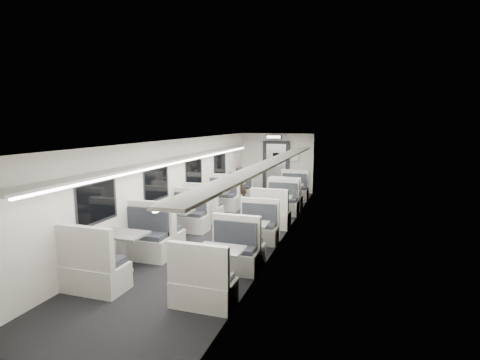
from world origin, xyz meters
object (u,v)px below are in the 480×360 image
Objects in this scene: exit_sign at (274,137)px; booth_left_d at (123,252)px; booth_right_d at (220,267)px; passenger at (240,186)px; booth_right_c at (250,237)px; booth_left_c at (175,224)px; booth_left_a at (233,193)px; booth_left_b at (213,203)px; vestibule_door at (276,167)px; booth_right_a at (290,194)px; booth_right_b at (277,208)px.

booth_left_d is at bearing -96.63° from exit_sign.
passenger is (-1.62, 6.17, 0.34)m from booth_right_d.
booth_left_d is 1.14× the size of booth_right_c.
booth_left_c is 1.08× the size of booth_right_c.
booth_left_a is 0.93× the size of booth_left_b.
passenger is (0.38, -0.40, 0.34)m from booth_left_a.
vestibule_door is (-1.00, 9.12, 0.68)m from booth_right_d.
booth_right_d is at bearing -83.39° from exit_sign.
booth_left_a is 2.03m from booth_right_a.
booth_left_c is at bearing -98.19° from vestibule_door.
exit_sign reaches higher than booth_right_a.
booth_right_c is 0.97× the size of booth_right_d.
vestibule_door reaches higher than booth_right_b.
exit_sign is (1.00, 2.07, 1.92)m from booth_left_a.
booth_left_d is at bearing -96.27° from vestibule_door.
booth_right_a is at bearing 90.00° from booth_right_d.
booth_right_b is 1.06× the size of booth_right_c.
booth_right_a is at bearing 73.83° from booth_left_d.
booth_left_b is 1.05× the size of booth_right_b.
exit_sign is at bearing 120.27° from booth_right_a.
passenger reaches higher than booth_left_c.
vestibule_door reaches higher than booth_left_d.
vestibule_door reaches higher than booth_right_c.
booth_left_a is 0.96× the size of booth_left_c.
booth_left_b is 2.00m from booth_right_b.
booth_right_d reaches higher than booth_right_c.
booth_left_d is 2.71m from booth_right_c.
passenger is (0.38, 1.47, 0.32)m from booth_left_b.
passenger is at bearing 110.49° from booth_right_c.
booth_left_c is 1.05× the size of booth_right_d.
exit_sign is (1.00, 3.94, 1.89)m from booth_left_b.
vestibule_door is (1.00, 6.95, 0.67)m from booth_left_c.
vestibule_door is (-1.00, 7.28, 0.69)m from booth_right_c.
booth_right_d is (0.00, -4.68, -0.01)m from booth_right_b.
vestibule_door is at bearing 96.26° from booth_right_d.
booth_right_a is at bearing 10.01° from booth_left_a.
booth_left_b is at bearing 125.04° from booth_right_c.
booth_left_b is 1.11× the size of booth_right_c.
exit_sign is at bearing -90.00° from vestibule_door.
vestibule_door is at bearing 54.00° from passenger.
exit_sign reaches higher than booth_right_b.
exit_sign is (0.00, -0.49, 1.24)m from vestibule_door.
booth_right_a is 1.47× the size of passenger.
booth_right_a is (2.00, 0.35, 0.01)m from booth_left_a.
booth_left_b reaches higher than booth_right_c.
booth_right_b is 3.34× the size of exit_sign.
booth_right_c is (0.00, -2.84, -0.02)m from booth_right_b.
booth_right_a is at bearing -59.73° from exit_sign.
booth_left_a is 0.91× the size of booth_left_d.
exit_sign is at bearing 81.20° from booth_left_c.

